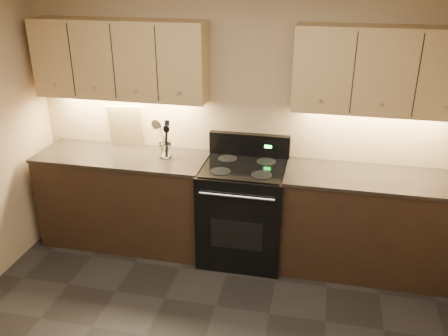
{
  "coord_description": "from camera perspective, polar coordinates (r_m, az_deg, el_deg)",
  "views": [
    {
      "loc": [
        0.73,
        -2.15,
        2.61
      ],
      "look_at": [
        -0.05,
        1.45,
        1.0
      ],
      "focal_mm": 38.0,
      "sensor_mm": 36.0,
      "label": 1
    }
  ],
  "objects": [
    {
      "name": "stove",
      "position": [
        4.44,
        2.33,
        -5.14
      ],
      "size": [
        0.76,
        0.68,
        1.14
      ],
      "color": "black",
      "rests_on": "ground"
    },
    {
      "name": "black_turner",
      "position": [
        4.38,
        -7.06,
        3.53
      ],
      "size": [
        0.1,
        0.15,
        0.36
      ],
      "primitive_type": null,
      "rotation": [
        -0.14,
        0.05,
        0.19
      ],
      "color": "black",
      "rests_on": "utensil_crock"
    },
    {
      "name": "steel_skimmer",
      "position": [
        4.39,
        -6.66,
        3.55
      ],
      "size": [
        0.25,
        0.17,
        0.35
      ],
      "primitive_type": null,
      "rotation": [
        -0.16,
        -0.52,
        -0.13
      ],
      "color": "silver",
      "rests_on": "utensil_crock"
    },
    {
      "name": "black_spoon",
      "position": [
        4.43,
        -7.11,
        3.73
      ],
      "size": [
        0.12,
        0.18,
        0.35
      ],
      "primitive_type": null,
      "rotation": [
        0.37,
        0.16,
        0.08
      ],
      "color": "black",
      "rests_on": "utensil_crock"
    },
    {
      "name": "wall_back",
      "position": [
        4.42,
        2.21,
        6.32
      ],
      "size": [
        4.0,
        0.04,
        2.6
      ],
      "primitive_type": "cube",
      "color": "tan",
      "rests_on": "ground"
    },
    {
      "name": "steel_spatula",
      "position": [
        4.41,
        -6.68,
        3.62
      ],
      "size": [
        0.19,
        0.1,
        0.35
      ],
      "primitive_type": null,
      "rotation": [
        0.06,
        -0.28,
        -0.19
      ],
      "color": "silver",
      "rests_on": "utensil_crock"
    },
    {
      "name": "utensil_crock",
      "position": [
        4.45,
        -7.08,
        2.12
      ],
      "size": [
        0.14,
        0.14,
        0.14
      ],
      "color": "white",
      "rests_on": "counter_left"
    },
    {
      "name": "outlet_plate",
      "position": [
        4.85,
        -13.18,
        5.08
      ],
      "size": [
        0.08,
        0.01,
        0.12
      ],
      "primitive_type": "cube",
      "color": "#B2B5BA",
      "rests_on": "wall_back"
    },
    {
      "name": "cutting_board",
      "position": [
        4.74,
        -11.71,
        5.01
      ],
      "size": [
        0.34,
        0.14,
        0.42
      ],
      "primitive_type": "cube",
      "rotation": [
        0.2,
        0.0,
        0.12
      ],
      "color": "tan",
      "rests_on": "counter_left"
    },
    {
      "name": "counter_left",
      "position": [
        4.78,
        -11.74,
        -3.63
      ],
      "size": [
        1.62,
        0.62,
        0.93
      ],
      "color": "black",
      "rests_on": "ground"
    },
    {
      "name": "counter_right",
      "position": [
        4.43,
        16.6,
        -6.43
      ],
      "size": [
        1.46,
        0.62,
        0.93
      ],
      "color": "black",
      "rests_on": "ground"
    },
    {
      "name": "upper_cab_left",
      "position": [
        4.48,
        -12.39,
        12.64
      ],
      "size": [
        1.6,
        0.3,
        0.7
      ],
      "primitive_type": "cube",
      "color": "tan",
      "rests_on": "wall_back"
    },
    {
      "name": "upper_cab_right",
      "position": [
        4.11,
        18.66,
        11.02
      ],
      "size": [
        1.44,
        0.3,
        0.7
      ],
      "primitive_type": "cube",
      "color": "tan",
      "rests_on": "wall_back"
    },
    {
      "name": "wooden_spoon",
      "position": [
        4.41,
        -7.61,
        3.36
      ],
      "size": [
        0.12,
        0.12,
        0.32
      ],
      "primitive_type": null,
      "rotation": [
        -0.12,
        0.23,
        0.28
      ],
      "color": "tan",
      "rests_on": "utensil_crock"
    }
  ]
}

